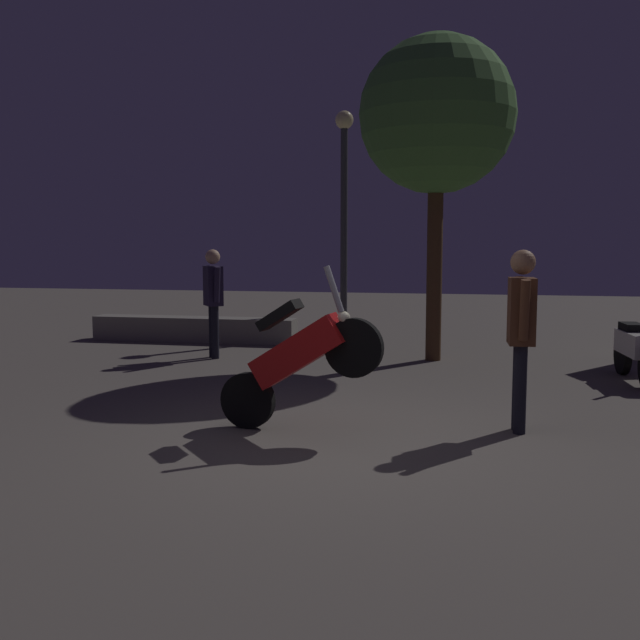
% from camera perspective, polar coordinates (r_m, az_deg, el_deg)
% --- Properties ---
extents(ground_plane, '(40.00, 40.00, 0.00)m').
position_cam_1_polar(ground_plane, '(6.77, 1.01, -9.76)').
color(ground_plane, '#605951').
extents(motorcycle_red_foreground, '(1.66, 0.43, 1.63)m').
position_cam_1_polar(motorcycle_red_foreground, '(7.05, -1.67, -2.91)').
color(motorcycle_red_foreground, black).
rests_on(motorcycle_red_foreground, ground_plane).
extents(motorcycle_white_parked_left, '(0.38, 1.66, 1.11)m').
position_cam_1_polar(motorcycle_white_parked_left, '(10.55, 23.36, -2.08)').
color(motorcycle_white_parked_left, black).
rests_on(motorcycle_white_parked_left, ground_plane).
extents(person_rider_beside, '(0.25, 0.67, 1.78)m').
position_cam_1_polar(person_rider_beside, '(7.32, 15.41, -0.24)').
color(person_rider_beside, black).
rests_on(person_rider_beside, ground_plane).
extents(person_bystander_far, '(0.45, 0.60, 1.73)m').
position_cam_1_polar(person_bystander_far, '(11.73, -8.32, 2.08)').
color(person_bystander_far, black).
rests_on(person_bystander_far, ground_plane).
extents(streetlamp_near, '(0.36, 0.36, 4.39)m').
position_cam_1_polar(streetlamp_near, '(14.62, 1.89, 9.99)').
color(streetlamp_near, '#38383D').
rests_on(streetlamp_near, ground_plane).
extents(tree_left_bg, '(2.38, 2.38, 4.96)m').
position_cam_1_polar(tree_left_bg, '(11.65, 9.10, 15.38)').
color(tree_left_bg, '#4C331E').
rests_on(tree_left_bg, ground_plane).
extents(planter_wall_low, '(3.87, 0.50, 0.45)m').
position_cam_1_polar(planter_wall_low, '(13.87, -9.78, -0.71)').
color(planter_wall_low, gray).
rests_on(planter_wall_low, ground_plane).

